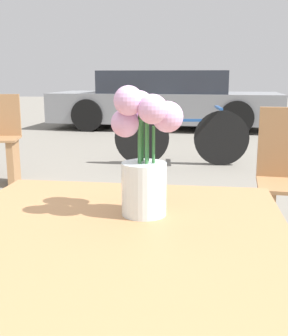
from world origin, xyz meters
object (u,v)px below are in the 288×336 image
flower_vase (145,155)px  parked_car (165,101)px  table_front (110,281)px  bicycle (182,137)px

flower_vase → parked_car: parked_car is taller
table_front → parked_car: bearing=90.0°
flower_vase → parked_car: 7.46m
flower_vase → table_front: bearing=-118.7°
table_front → bicycle: 4.04m
bicycle → parked_car: parked_car is taller
bicycle → parked_car: bearing=94.0°
parked_car → table_front: bearing=-90.0°
flower_vase → bicycle: size_ratio=0.19×
table_front → bicycle: size_ratio=0.56×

